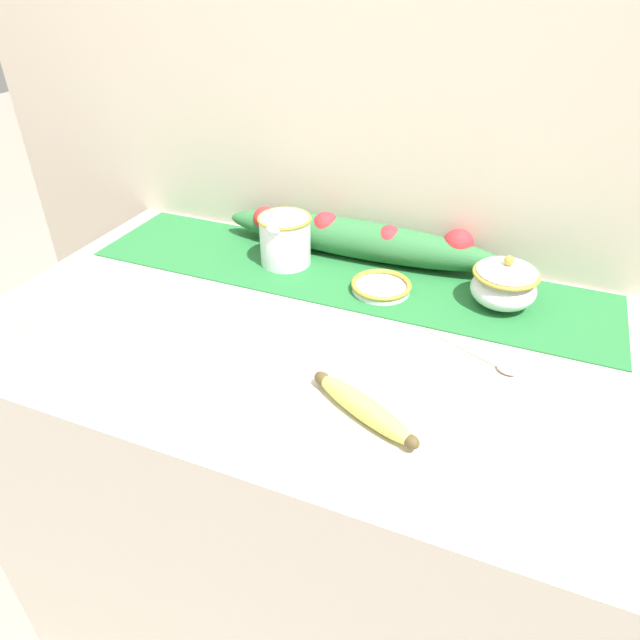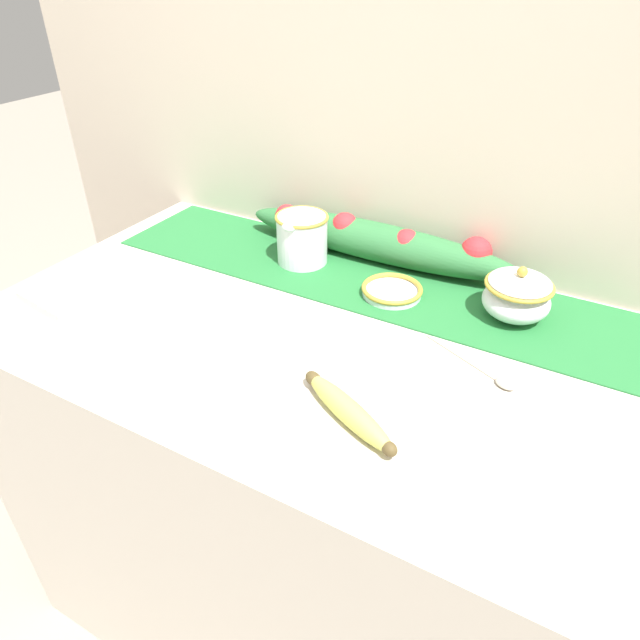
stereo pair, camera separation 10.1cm
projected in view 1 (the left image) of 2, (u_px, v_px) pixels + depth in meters
The scene contains 11 objects.
ground_plane at pixel (308, 602), 1.60m from camera, with size 12.00×12.00×0.00m, color gray.
countertop at pixel (306, 491), 1.34m from camera, with size 1.25×0.73×0.94m, color beige.
back_wall at pixel (373, 134), 1.23m from camera, with size 2.05×0.04×2.40m, color beige.
table_runner at pixel (343, 274), 1.25m from camera, with size 1.15×0.27×0.00m, color #236B33.
cream_pitcher at pixel (285, 238), 1.26m from camera, with size 0.12×0.14×0.11m.
sugar_bowl at pixel (504, 284), 1.12m from camera, with size 0.13×0.13×0.11m.
small_dish at pixel (381, 286), 1.18m from camera, with size 0.13×0.13×0.02m.
banana at pixel (363, 408), 0.87m from camera, with size 0.21×0.12×0.04m.
spoon at pixel (498, 365), 0.98m from camera, with size 0.19×0.09×0.01m.
napkin_stack at pixel (52, 308), 1.12m from camera, with size 0.15×0.15×0.02m, color silver.
poinsettia_garland at pixel (360, 238), 1.29m from camera, with size 0.66×0.10×0.10m.
Camera 1 is at (0.37, -0.81, 1.55)m, focal length 32.00 mm.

